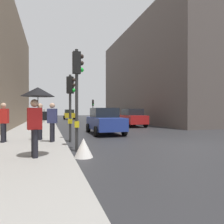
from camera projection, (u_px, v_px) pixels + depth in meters
ground_plane at (178, 145)px, 9.43m from camera, size 120.00×120.00×0.00m
sidewalk_kerb at (33, 134)px, 13.20m from camera, size 3.42×40.00×0.16m
building_facade_right at (168, 77)px, 29.75m from camera, size 12.00×24.38×13.01m
traffic_light_far_median at (93, 106)px, 30.44m from camera, size 0.25×0.43×3.24m
traffic_light_near_right at (71, 96)px, 10.32m from camera, size 0.45×0.35×3.38m
traffic_light_near_left at (77, 81)px, 7.96m from camera, size 0.43×0.25×3.95m
car_silver_hatchback at (107, 116)px, 27.83m from camera, size 2.21×4.30×1.76m
car_blue_van at (105, 121)px, 14.03m from camera, size 2.03×4.21×1.76m
car_yellow_taxi at (69, 114)px, 37.35m from camera, size 2.12×4.25×1.76m
car_red_sedan at (132, 118)px, 20.39m from camera, size 2.08×4.23×1.76m
pedestrian_with_umbrella at (37, 102)px, 6.29m from camera, size 1.00×1.00×2.14m
pedestrian_with_black_backpack at (39, 119)px, 10.00m from camera, size 0.63×0.38×1.77m
pedestrian_with_grey_backpack at (51, 120)px, 9.37m from camera, size 0.65×0.44×1.77m
pedestrian_in_red_jacket at (4, 121)px, 9.23m from camera, size 0.44×0.36×1.77m
warning_sign_triangle at (84, 148)px, 6.96m from camera, size 0.64×0.64×0.65m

